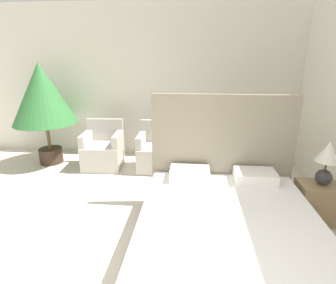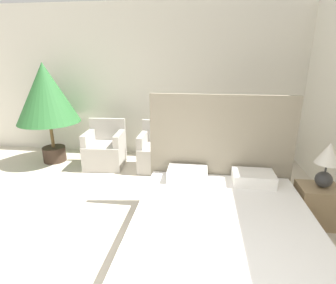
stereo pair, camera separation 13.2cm
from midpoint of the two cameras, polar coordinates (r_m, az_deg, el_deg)
name	(u,v)px [view 2 (the right image)]	position (r m, az deg, el deg)	size (l,w,h in m)	color
wall_back	(161,83)	(5.21, -0.74, 12.75)	(10.00, 0.06, 2.90)	silver
bed	(222,229)	(2.81, 13.07, -18.07)	(1.78, 2.05, 1.50)	brown
armchair_near_window_left	(105,151)	(4.91, -12.80, -1.99)	(0.71, 0.65, 0.84)	#B7B2A8
armchair_near_window_right	(159,154)	(4.67, -1.23, -2.58)	(0.68, 0.62, 0.84)	#B7B2A8
potted_palm	(46,95)	(5.24, -24.33, 9.22)	(1.11, 1.11, 1.85)	#38281E
nightstand	(316,205)	(3.69, 30.52, -11.78)	(0.46, 0.37, 0.49)	#937A56
table_lamp	(327,161)	(3.48, 32.31, -3.48)	(0.27, 0.27, 0.54)	#333333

